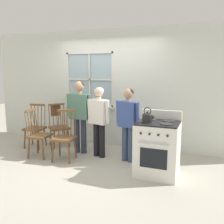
{
  "coord_description": "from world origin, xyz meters",
  "views": [
    {
      "loc": [
        2.17,
        -4.02,
        1.79
      ],
      "look_at": [
        0.48,
        0.29,
        1.0
      ],
      "focal_mm": 40.0,
      "sensor_mm": 36.0,
      "label": 1
    }
  ],
  "objects_px": {
    "chair_near_stove": "(64,138)",
    "person_elderly_left": "(80,110)",
    "person_adult_right": "(128,119)",
    "kettle": "(147,117)",
    "chair_center_cluster": "(35,128)",
    "chair_near_wall": "(39,135)",
    "potted_plant": "(83,104)",
    "stove": "(157,148)",
    "handbag": "(56,110)",
    "chair_by_window": "(59,127)",
    "person_teen_center": "(99,116)"
  },
  "relations": [
    {
      "from": "person_adult_right",
      "to": "kettle",
      "type": "height_order",
      "value": "person_adult_right"
    },
    {
      "from": "chair_center_cluster",
      "to": "chair_near_stove",
      "type": "height_order",
      "value": "same"
    },
    {
      "from": "chair_by_window",
      "to": "chair_near_wall",
      "type": "bearing_deg",
      "value": -137.64
    },
    {
      "from": "chair_near_wall",
      "to": "person_adult_right",
      "type": "xyz_separation_m",
      "value": [
        1.8,
        0.4,
        0.4
      ]
    },
    {
      "from": "kettle",
      "to": "potted_plant",
      "type": "relative_size",
      "value": 1.25
    },
    {
      "from": "chair_near_stove",
      "to": "stove",
      "type": "bearing_deg",
      "value": -9.48
    },
    {
      "from": "chair_near_stove",
      "to": "person_teen_center",
      "type": "distance_m",
      "value": 0.82
    },
    {
      "from": "chair_by_window",
      "to": "handbag",
      "type": "distance_m",
      "value": 0.44
    },
    {
      "from": "person_elderly_left",
      "to": "person_adult_right",
      "type": "distance_m",
      "value": 1.13
    },
    {
      "from": "person_adult_right",
      "to": "kettle",
      "type": "xyz_separation_m",
      "value": [
        0.51,
        -0.55,
        0.17
      ]
    },
    {
      "from": "stove",
      "to": "handbag",
      "type": "height_order",
      "value": "stove"
    },
    {
      "from": "chair_near_wall",
      "to": "person_elderly_left",
      "type": "bearing_deg",
      "value": -60.16
    },
    {
      "from": "kettle",
      "to": "handbag",
      "type": "bearing_deg",
      "value": 156.77
    },
    {
      "from": "chair_near_stove",
      "to": "chair_by_window",
      "type": "bearing_deg",
      "value": 121.45
    },
    {
      "from": "stove",
      "to": "kettle",
      "type": "bearing_deg",
      "value": -140.13
    },
    {
      "from": "person_teen_center",
      "to": "chair_center_cluster",
      "type": "bearing_deg",
      "value": -166.34
    },
    {
      "from": "person_elderly_left",
      "to": "stove",
      "type": "bearing_deg",
      "value": -18.94
    },
    {
      "from": "chair_by_window",
      "to": "kettle",
      "type": "distance_m",
      "value": 2.57
    },
    {
      "from": "chair_near_stove",
      "to": "person_elderly_left",
      "type": "height_order",
      "value": "person_elderly_left"
    },
    {
      "from": "chair_center_cluster",
      "to": "person_elderly_left",
      "type": "xyz_separation_m",
      "value": [
        1.18,
        0.01,
        0.49
      ]
    },
    {
      "from": "chair_near_stove",
      "to": "stove",
      "type": "distance_m",
      "value": 1.87
    },
    {
      "from": "kettle",
      "to": "person_adult_right",
      "type": "bearing_deg",
      "value": 132.59
    },
    {
      "from": "kettle",
      "to": "potted_plant",
      "type": "distance_m",
      "value": 2.36
    },
    {
      "from": "kettle",
      "to": "potted_plant",
      "type": "bearing_deg",
      "value": 144.09
    },
    {
      "from": "chair_near_wall",
      "to": "handbag",
      "type": "relative_size",
      "value": 3.24
    },
    {
      "from": "potted_plant",
      "to": "kettle",
      "type": "bearing_deg",
      "value": -35.91
    },
    {
      "from": "potted_plant",
      "to": "chair_by_window",
      "type": "bearing_deg",
      "value": -132.23
    },
    {
      "from": "stove",
      "to": "potted_plant",
      "type": "height_order",
      "value": "potted_plant"
    },
    {
      "from": "person_elderly_left",
      "to": "potted_plant",
      "type": "distance_m",
      "value": 0.77
    },
    {
      "from": "chair_near_wall",
      "to": "potted_plant",
      "type": "relative_size",
      "value": 5.06
    },
    {
      "from": "chair_near_wall",
      "to": "stove",
      "type": "bearing_deg",
      "value": -97.79
    },
    {
      "from": "chair_near_stove",
      "to": "person_teen_center",
      "type": "height_order",
      "value": "person_teen_center"
    },
    {
      "from": "handbag",
      "to": "person_adult_right",
      "type": "bearing_deg",
      "value": -14.7
    },
    {
      "from": "chair_by_window",
      "to": "kettle",
      "type": "relative_size",
      "value": 4.03
    },
    {
      "from": "potted_plant",
      "to": "person_teen_center",
      "type": "bearing_deg",
      "value": -45.77
    },
    {
      "from": "chair_by_window",
      "to": "stove",
      "type": "distance_m",
      "value": 2.61
    },
    {
      "from": "chair_by_window",
      "to": "handbag",
      "type": "height_order",
      "value": "same"
    },
    {
      "from": "chair_center_cluster",
      "to": "stove",
      "type": "xyz_separation_m",
      "value": [
        2.96,
        -0.53,
        0.03
      ]
    },
    {
      "from": "chair_near_stove",
      "to": "handbag",
      "type": "bearing_deg",
      "value": 123.3
    },
    {
      "from": "kettle",
      "to": "potted_plant",
      "type": "height_order",
      "value": "kettle"
    },
    {
      "from": "chair_near_wall",
      "to": "person_elderly_left",
      "type": "xyz_separation_m",
      "value": [
        0.69,
        0.52,
        0.49
      ]
    },
    {
      "from": "chair_near_wall",
      "to": "kettle",
      "type": "height_order",
      "value": "kettle"
    },
    {
      "from": "stove",
      "to": "handbag",
      "type": "xyz_separation_m",
      "value": [
        -2.66,
        0.94,
        0.35
      ]
    },
    {
      "from": "chair_center_cluster",
      "to": "chair_near_wall",
      "type": "bearing_deg",
      "value": -53.43
    },
    {
      "from": "chair_by_window",
      "to": "chair_near_stove",
      "type": "height_order",
      "value": "same"
    },
    {
      "from": "chair_center_cluster",
      "to": "person_adult_right",
      "type": "bearing_deg",
      "value": -9.99
    },
    {
      "from": "chair_by_window",
      "to": "stove",
      "type": "bearing_deg",
      "value": -66.69
    },
    {
      "from": "kettle",
      "to": "handbag",
      "type": "xyz_separation_m",
      "value": [
        -2.51,
        1.08,
        -0.2
      ]
    },
    {
      "from": "stove",
      "to": "chair_by_window",
      "type": "bearing_deg",
      "value": 162.36
    },
    {
      "from": "chair_center_cluster",
      "to": "person_adult_right",
      "type": "xyz_separation_m",
      "value": [
        2.3,
        -0.11,
        0.4
      ]
    }
  ]
}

